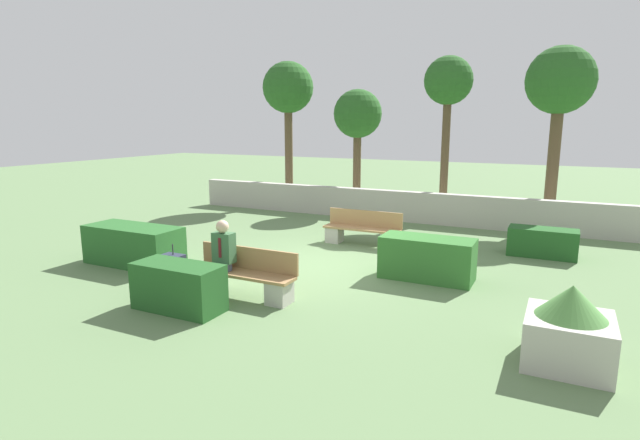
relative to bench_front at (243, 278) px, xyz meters
The scene contains 15 objects.
ground_plane 2.28m from the bench_front, 84.31° to the left, with size 60.00×60.00×0.00m, color #607F51.
perimeter_wall 7.84m from the bench_front, 88.36° to the left, with size 14.19×0.30×0.94m.
bench_front is the anchor object (origin of this frame).
bench_left_side 4.47m from the bench_front, 83.61° to the left, with size 1.95×0.49×0.84m.
person_seated_man 0.57m from the bench_front, 159.76° to the right, with size 0.38×0.63×1.34m.
hedge_block_near_left 6.98m from the bench_front, 48.85° to the left, with size 1.48×0.64×0.65m.
hedge_block_near_right 1.15m from the bench_front, 119.20° to the right, with size 1.50×0.66×0.77m.
hedge_block_mid_left 3.33m from the bench_front, 169.00° to the left, with size 2.16×0.89×0.84m.
hedge_block_mid_right 3.58m from the bench_front, 42.22° to the left, with size 1.78×0.75×0.83m.
planter_corner_left 5.15m from the bench_front, ahead, with size 1.03×1.03×1.05m.
suitcase 1.51m from the bench_front, behind, with size 0.43×0.23×0.79m.
tree_leftmost 10.96m from the bench_front, 115.20° to the left, with size 1.84×1.84×5.19m.
tree_center_left 9.73m from the bench_front, 99.80° to the left, with size 1.64×1.64×4.12m.
tree_center_right 9.64m from the bench_front, 80.14° to the left, with size 1.46×1.46×4.99m.
tree_rightmost 10.81m from the bench_front, 63.18° to the left, with size 1.89×1.89×5.13m.
Camera 1 is at (4.71, -9.17, 3.02)m, focal length 28.00 mm.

